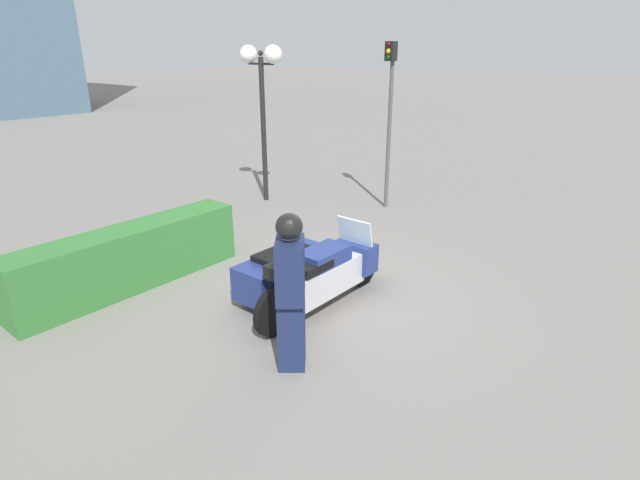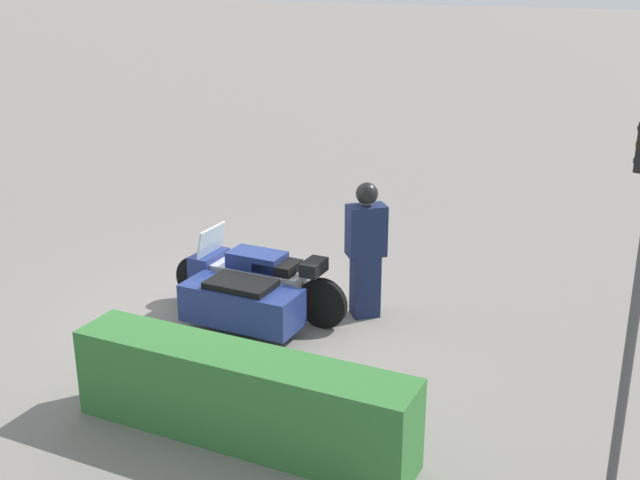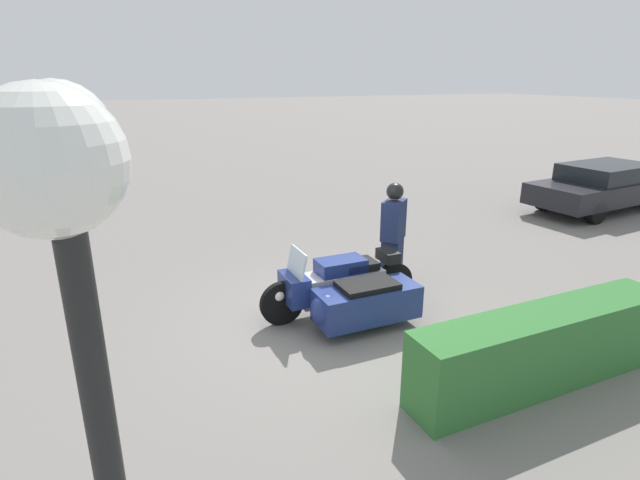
{
  "view_description": "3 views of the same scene",
  "coord_description": "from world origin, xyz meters",
  "px_view_note": "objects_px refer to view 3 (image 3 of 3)",
  "views": [
    {
      "loc": [
        -5.33,
        -4.36,
        3.53
      ],
      "look_at": [
        -0.24,
        -0.18,
        1.01
      ],
      "focal_mm": 28.0,
      "sensor_mm": 36.0,
      "label": 1
    },
    {
      "loc": [
        -5.45,
        8.58,
        4.66
      ],
      "look_at": [
        -1.17,
        -0.43,
        1.18
      ],
      "focal_mm": 45.0,
      "sensor_mm": 36.0,
      "label": 2
    },
    {
      "loc": [
        3.06,
        6.24,
        3.65
      ],
      "look_at": [
        -0.13,
        -0.74,
        1.12
      ],
      "focal_mm": 28.0,
      "sensor_mm": 36.0,
      "label": 3
    }
  ],
  "objects_px": {
    "twin_lamp_post": "(75,268)",
    "parked_car_background": "(605,185)",
    "hedge_bush_curbside": "(544,348)",
    "officer_rider": "(393,233)",
    "police_motorcycle": "(348,293)"
  },
  "relations": [
    {
      "from": "officer_rider",
      "to": "twin_lamp_post",
      "type": "distance_m",
      "value": 7.39
    },
    {
      "from": "officer_rider",
      "to": "hedge_bush_curbside",
      "type": "bearing_deg",
      "value": -39.14
    },
    {
      "from": "police_motorcycle",
      "to": "twin_lamp_post",
      "type": "xyz_separation_m",
      "value": [
        3.41,
        4.31,
        2.51
      ]
    },
    {
      "from": "twin_lamp_post",
      "to": "parked_car_background",
      "type": "relative_size",
      "value": 0.75
    },
    {
      "from": "police_motorcycle",
      "to": "parked_car_background",
      "type": "distance_m",
      "value": 10.2
    },
    {
      "from": "police_motorcycle",
      "to": "parked_car_background",
      "type": "height_order",
      "value": "parked_car_background"
    },
    {
      "from": "officer_rider",
      "to": "hedge_bush_curbside",
      "type": "relative_size",
      "value": 0.51
    },
    {
      "from": "officer_rider",
      "to": "police_motorcycle",
      "type": "bearing_deg",
      "value": -95.23
    },
    {
      "from": "police_motorcycle",
      "to": "officer_rider",
      "type": "xyz_separation_m",
      "value": [
        -1.38,
        -0.95,
        0.52
      ]
    },
    {
      "from": "hedge_bush_curbside",
      "to": "twin_lamp_post",
      "type": "relative_size",
      "value": 1.01
    },
    {
      "from": "police_motorcycle",
      "to": "parked_car_background",
      "type": "relative_size",
      "value": 0.55
    },
    {
      "from": "officer_rider",
      "to": "hedge_bush_curbside",
      "type": "xyz_separation_m",
      "value": [
        -0.03,
        3.39,
        -0.52
      ]
    },
    {
      "from": "hedge_bush_curbside",
      "to": "parked_car_background",
      "type": "xyz_separation_m",
      "value": [
        -8.32,
        -5.47,
        0.22
      ]
    },
    {
      "from": "officer_rider",
      "to": "twin_lamp_post",
      "type": "xyz_separation_m",
      "value": [
        4.79,
        5.26,
        1.99
      ]
    },
    {
      "from": "hedge_bush_curbside",
      "to": "parked_car_background",
      "type": "height_order",
      "value": "parked_car_background"
    }
  ]
}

